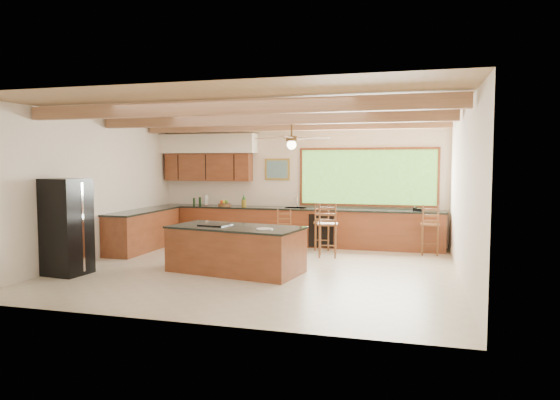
# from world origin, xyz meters

# --- Properties ---
(ground) EXTENTS (7.20, 7.20, 0.00)m
(ground) POSITION_xyz_m (0.00, 0.00, 0.00)
(ground) COLOR beige
(ground) RESTS_ON ground
(room_shell) EXTENTS (7.27, 6.54, 3.02)m
(room_shell) POSITION_xyz_m (-0.17, 0.65, 2.21)
(room_shell) COLOR white
(room_shell) RESTS_ON ground
(counter_run) EXTENTS (7.12, 3.10, 1.22)m
(counter_run) POSITION_xyz_m (-0.82, 2.52, 0.46)
(counter_run) COLOR brown
(counter_run) RESTS_ON ground
(island) EXTENTS (2.59, 1.54, 0.86)m
(island) POSITION_xyz_m (-0.36, -0.31, 0.42)
(island) COLOR brown
(island) RESTS_ON ground
(refrigerator) EXTENTS (0.74, 0.72, 1.74)m
(refrigerator) POSITION_xyz_m (-3.22, -1.30, 0.87)
(refrigerator) COLOR black
(refrigerator) RESTS_ON ground
(bar_stool_a) EXTENTS (0.36, 0.36, 1.01)m
(bar_stool_a) POSITION_xyz_m (0.10, 1.55, 0.60)
(bar_stool_a) COLOR brown
(bar_stool_a) RESTS_ON ground
(bar_stool_b) EXTENTS (0.43, 0.43, 1.06)m
(bar_stool_b) POSITION_xyz_m (0.75, 2.39, 0.63)
(bar_stool_b) COLOR brown
(bar_stool_b) RESTS_ON ground
(bar_stool_c) EXTENTS (0.48, 0.48, 1.17)m
(bar_stool_c) POSITION_xyz_m (1.02, 1.54, 0.69)
(bar_stool_c) COLOR brown
(bar_stool_c) RESTS_ON ground
(bar_stool_d) EXTENTS (0.42, 0.42, 1.11)m
(bar_stool_d) POSITION_xyz_m (3.14, 2.39, 0.66)
(bar_stool_d) COLOR brown
(bar_stool_d) RESTS_ON ground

